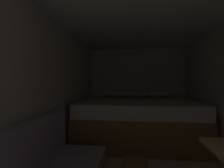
# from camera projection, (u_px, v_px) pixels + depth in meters

# --- Properties ---
(wall_back) EXTENTS (2.44, 0.05, 1.98)m
(wall_back) POSITION_uv_depth(u_px,v_px,m) (137.00, 88.00, 4.65)
(wall_back) COLOR beige
(wall_back) RESTS_ON ground
(wall_left) EXTENTS (0.05, 4.75, 1.98)m
(wall_left) POSITION_uv_depth(u_px,v_px,m) (49.00, 94.00, 2.40)
(wall_left) COLOR beige
(wall_left) RESTS_ON ground
(ceiling_slab) EXTENTS (2.44, 4.75, 0.05)m
(ceiling_slab) POSITION_uv_depth(u_px,v_px,m) (141.00, 12.00, 2.25)
(ceiling_slab) COLOR white
(ceiling_slab) RESTS_ON wall_left
(bed) EXTENTS (2.22, 1.84, 0.95)m
(bed) POSITION_uv_depth(u_px,v_px,m) (138.00, 119.00, 3.68)
(bed) COLOR olive
(bed) RESTS_ON ground
(wicker_basket) EXTENTS (0.32, 0.32, 0.19)m
(wicker_basket) POSITION_uv_depth(u_px,v_px,m) (135.00, 168.00, 2.27)
(wicker_basket) COLOR olive
(wicker_basket) RESTS_ON ground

